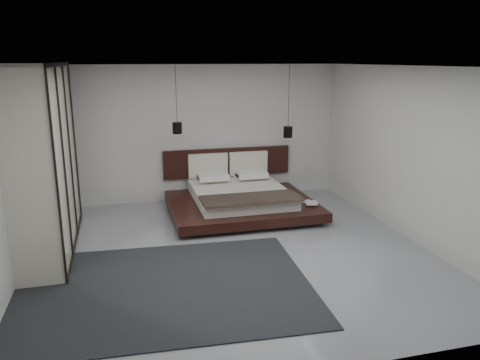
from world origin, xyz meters
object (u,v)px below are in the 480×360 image
object	(u,v)px
pendant_left	(177,128)
rug	(161,288)
lattice_screen	(42,150)
pendant_right	(288,132)
wardrobe	(44,159)
bed	(240,197)

from	to	relation	value
pendant_left	rug	bearing A→B (deg)	-101.78
lattice_screen	pendant_right	distance (m)	4.71
lattice_screen	wardrobe	size ratio (longest dim) A/B	0.90
lattice_screen	pendant_right	bearing A→B (deg)	-1.40
lattice_screen	rug	size ratio (longest dim) A/B	0.67
bed	pendant_left	distance (m)	1.80
bed	rug	xyz separation A→B (m)	(-1.80, -2.82, -0.28)
pendant_right	rug	xyz separation A→B (m)	(-2.92, -3.25, -1.46)
bed	pendant_left	xyz separation A→B (m)	(-1.12, 0.43, 1.35)
bed	pendant_left	size ratio (longest dim) A/B	2.13
pendant_right	rug	distance (m)	4.60
lattice_screen	pendant_left	bearing A→B (deg)	-2.67
pendant_left	wardrobe	distance (m)	2.63
wardrobe	bed	bearing A→B (deg)	16.38
lattice_screen	pendant_right	xyz separation A→B (m)	(4.70, -0.11, 0.17)
lattice_screen	bed	distance (m)	3.76
wardrobe	rug	size ratio (longest dim) A/B	0.74
bed	wardrobe	world-z (taller)	wardrobe
pendant_left	rug	world-z (taller)	pendant_left
lattice_screen	rug	bearing A→B (deg)	-62.05
bed	rug	distance (m)	3.36
pendant_left	pendant_right	bearing A→B (deg)	0.00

